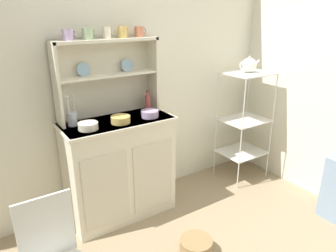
{
  "coord_description": "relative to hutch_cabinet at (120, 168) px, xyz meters",
  "views": [
    {
      "loc": [
        -1.2,
        -0.94,
        1.77
      ],
      "look_at": [
        0.16,
        1.12,
        0.87
      ],
      "focal_mm": 33.48,
      "sensor_mm": 36.0,
      "label": 1
    }
  ],
  "objects": [
    {
      "name": "bakers_rack",
      "position": [
        1.43,
        -0.1,
        0.26
      ],
      "size": [
        0.48,
        0.39,
        1.19
      ],
      "color": "silver",
      "rests_on": "ground"
    },
    {
      "name": "floor_basket",
      "position": [
        0.25,
        -0.8,
        -0.41
      ],
      "size": [
        0.25,
        0.25,
        0.12
      ],
      "primitive_type": "cylinder",
      "color": "#93754C",
      "rests_on": "ground"
    },
    {
      "name": "bowl_cream_small",
      "position": [
        0.28,
        -0.07,
        0.47
      ],
      "size": [
        0.15,
        0.15,
        0.06
      ],
      "primitive_type": "cylinder",
      "color": "#B79ECC",
      "rests_on": "hutch_cabinet"
    },
    {
      "name": "cup_lilac_0",
      "position": [
        -0.3,
        0.12,
        1.14
      ],
      "size": [
        0.1,
        0.08,
        0.08
      ],
      "color": "#B79ECC",
      "rests_on": "hutch_shelf_unit"
    },
    {
      "name": "utensil_jar",
      "position": [
        -0.35,
        0.08,
        0.51
      ],
      "size": [
        0.08,
        0.08,
        0.25
      ],
      "color": "#B2B7C6",
      "rests_on": "hutch_cabinet"
    },
    {
      "name": "hutch_shelf_unit",
      "position": [
        -0.0,
        0.16,
        0.83
      ],
      "size": [
        0.88,
        0.18,
        0.66
      ],
      "color": "beige",
      "rests_on": "hutch_cabinet"
    },
    {
      "name": "bowl_floral_medium",
      "position": [
        -0.0,
        -0.07,
        0.47
      ],
      "size": [
        0.16,
        0.16,
        0.06
      ],
      "primitive_type": "cylinder",
      "color": "#DBB760",
      "rests_on": "hutch_cabinet"
    },
    {
      "name": "cup_gold_3",
      "position": [
        0.15,
        0.12,
        1.15
      ],
      "size": [
        0.09,
        0.08,
        0.09
      ],
      "color": "#DBB760",
      "rests_on": "hutch_shelf_unit"
    },
    {
      "name": "wall_back",
      "position": [
        0.19,
        0.26,
        0.78
      ],
      "size": [
        3.84,
        0.05,
        2.5
      ],
      "primitive_type": "cube",
      "color": "silver",
      "rests_on": "ground"
    },
    {
      "name": "hutch_cabinet",
      "position": [
        0.0,
        0.0,
        0.0
      ],
      "size": [
        0.95,
        0.45,
        0.91
      ],
      "color": "silver",
      "rests_on": "ground"
    },
    {
      "name": "cup_cream_2",
      "position": [
        0.01,
        0.12,
        1.15
      ],
      "size": [
        0.08,
        0.07,
        0.09
      ],
      "color": "silver",
      "rests_on": "hutch_shelf_unit"
    },
    {
      "name": "cup_sage_1",
      "position": [
        -0.15,
        0.12,
        1.14
      ],
      "size": [
        0.1,
        0.08,
        0.09
      ],
      "color": "#9EB78E",
      "rests_on": "hutch_shelf_unit"
    },
    {
      "name": "porcelain_teapot",
      "position": [
        1.43,
        -0.1,
        0.79
      ],
      "size": [
        0.24,
        0.15,
        0.17
      ],
      "color": "white",
      "rests_on": "bakers_rack"
    },
    {
      "name": "cup_terracotta_4",
      "position": [
        0.3,
        0.12,
        1.14
      ],
      "size": [
        0.1,
        0.08,
        0.09
      ],
      "color": "#C67556",
      "rests_on": "hutch_shelf_unit"
    },
    {
      "name": "jam_bottle",
      "position": [
        0.35,
        0.09,
        0.52
      ],
      "size": [
        0.05,
        0.05,
        0.19
      ],
      "color": "#B74C47",
      "rests_on": "hutch_cabinet"
    },
    {
      "name": "bowl_mixing_large",
      "position": [
        -0.28,
        -0.07,
        0.47
      ],
      "size": [
        0.15,
        0.15,
        0.05
      ],
      "primitive_type": "cylinder",
      "color": "silver",
      "rests_on": "hutch_cabinet"
    }
  ]
}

